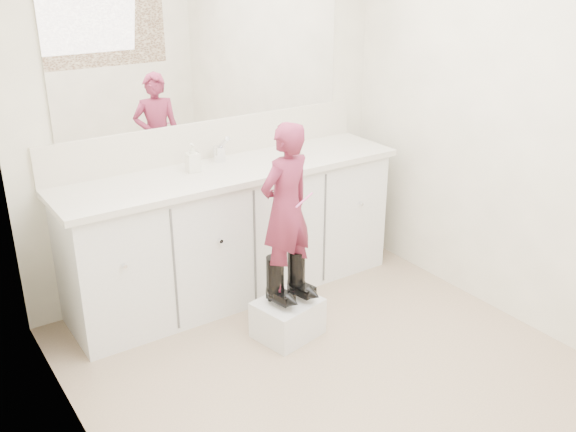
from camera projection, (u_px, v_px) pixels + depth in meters
floor at (347, 381)px, 3.48m from camera, size 3.00×3.00×0.00m
wall_back at (209, 111)px, 4.17m from camera, size 2.60×0.00×2.60m
wall_left at (81, 235)px, 2.35m from camera, size 0.00×3.00×3.00m
wall_right at (531, 132)px, 3.69m from camera, size 0.00×3.00×3.00m
vanity_cabinet at (233, 234)px, 4.26m from camera, size 2.20×0.55×0.85m
countertop at (232, 171)px, 4.07m from camera, size 2.28×0.58×0.04m
backsplash at (211, 139)px, 4.23m from camera, size 2.28×0.03×0.25m
mirror at (206, 42)px, 3.99m from camera, size 2.00×0.02×1.00m
faucet at (219, 154)px, 4.17m from camera, size 0.08×0.08×0.10m
cup at (295, 148)px, 4.28m from camera, size 0.14×0.14×0.10m
soap_bottle at (193, 158)px, 3.97m from camera, size 0.09×0.09×0.18m
step_stool at (288, 318)px, 3.86m from camera, size 0.42×0.37×0.23m
boot_left at (275, 281)px, 3.74m from camera, size 0.15×0.22×0.30m
boot_right at (296, 274)px, 3.81m from camera, size 0.15×0.22×0.30m
toddler at (286, 208)px, 3.60m from camera, size 0.40×0.31×0.99m
toothbrush at (304, 200)px, 3.56m from camera, size 0.14×0.04×0.06m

